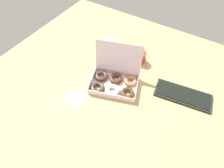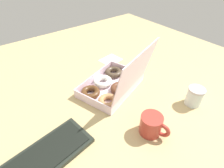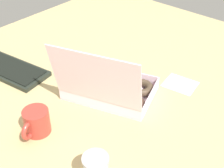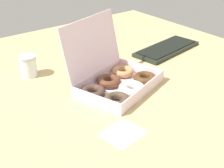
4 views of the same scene
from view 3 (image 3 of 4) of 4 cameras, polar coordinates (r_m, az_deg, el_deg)
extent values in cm
cube|color=tan|center=(122.29, 2.36, -2.77)|extent=(180.00, 180.00, 2.00)
cube|color=white|center=(123.41, -0.26, -1.61)|extent=(38.19, 31.38, 0.40)
cube|color=white|center=(117.83, 7.05, -2.51)|extent=(7.32, 21.21, 4.57)
cube|color=white|center=(127.91, -6.98, 1.01)|extent=(7.32, 21.21, 4.57)
cube|color=white|center=(130.13, 1.61, 1.98)|extent=(30.62, 10.42, 4.57)
cube|color=white|center=(114.12, -2.39, -3.72)|extent=(30.62, 10.42, 4.57)
cube|color=white|center=(104.26, -3.17, 0.97)|extent=(32.87, 15.22, 21.76)
torus|color=#453728|center=(123.63, 5.31, -0.67)|extent=(11.43, 11.43, 3.05)
torus|color=white|center=(126.36, 0.70, 0.43)|extent=(10.49, 10.49, 3.11)
torus|color=#4B2E16|center=(129.84, -3.73, 1.44)|extent=(13.21, 13.21, 2.99)
torus|color=#422E24|center=(115.52, 3.73, -3.65)|extent=(12.73, 12.73, 3.18)
torus|color=#542F1D|center=(118.40, -1.29, -2.41)|extent=(10.14, 10.14, 3.14)
torus|color=#B07B4C|center=(122.23, -5.98, -1.21)|extent=(13.20, 13.20, 2.88)
cube|color=black|center=(143.79, -18.58, 2.70)|extent=(39.57, 20.33, 1.80)
cube|color=black|center=(143.22, -18.66, 3.07)|extent=(36.23, 17.51, 0.40)
cylinder|color=#A8352B|center=(107.61, -13.58, -6.65)|extent=(8.75, 8.75, 8.90)
torus|color=#A8352B|center=(105.06, -15.03, -8.21)|extent=(3.48, 6.73, 6.56)
cylinder|color=black|center=(105.74, -13.80, -5.51)|extent=(7.70, 7.70, 0.53)
cylinder|color=#B2B2B7|center=(88.04, -3.06, -13.60)|extent=(7.60, 7.60, 1.00)
cube|color=white|center=(131.32, 12.36, 0.00)|extent=(14.04, 12.41, 0.15)
camera|label=1|loc=(1.74, 6.21, 44.47)|focal=28.00mm
camera|label=2|loc=(1.11, -43.06, 19.16)|focal=28.00mm
camera|label=4|loc=(1.59, 46.27, 20.80)|focal=50.00mm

